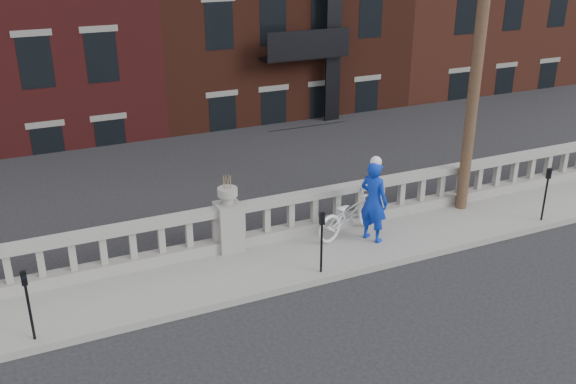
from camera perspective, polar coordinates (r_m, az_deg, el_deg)
name	(u,v)px	position (r m, az deg, el deg)	size (l,w,h in m)	color
ground	(307,352)	(11.55, 1.68, -14.00)	(120.00, 120.00, 0.00)	black
sidewalk	(245,270)	(13.82, -3.85, -6.94)	(32.00, 2.20, 0.15)	gray
balustrade	(229,229)	(14.35, -5.28, -3.26)	(28.00, 0.34, 1.03)	gray
planter_pedestal	(229,221)	(14.27, -5.30, -2.57)	(0.55, 0.55, 1.76)	gray
lower_level	(99,24)	(31.96, -16.44, 14.15)	(80.00, 44.00, 20.80)	#605E59
utility_pole	(484,3)	(15.85, 17.02, 15.74)	(1.60, 0.28, 10.00)	#422D1E
parking_meter_b	(27,298)	(11.98, -22.16, -8.70)	(0.10, 0.09, 1.36)	black
parking_meter_c	(322,236)	(13.20, 3.02, -3.90)	(0.10, 0.09, 1.36)	black
parking_meter_d	(546,188)	(16.73, 21.99, 0.31)	(0.10, 0.09, 1.36)	black
bicycle	(349,213)	(15.03, 5.47, -1.87)	(0.70, 2.01, 1.06)	white
cyclist	(374,201)	(14.63, 7.63, -0.80)	(0.70, 0.46, 1.93)	#0B2AAD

